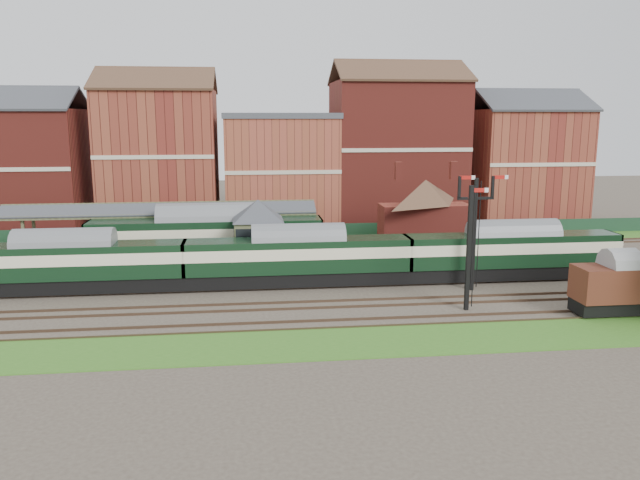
{
  "coord_description": "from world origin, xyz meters",
  "views": [
    {
      "loc": [
        -3.84,
        -44.01,
        12.11
      ],
      "look_at": [
        1.62,
        2.0,
        3.0
      ],
      "focal_mm": 35.0,
      "sensor_mm": 36.0,
      "label": 1
    }
  ],
  "objects": [
    {
      "name": "ground",
      "position": [
        0.0,
        0.0,
        0.0
      ],
      "size": [
        160.0,
        160.0,
        0.0
      ],
      "primitive_type": "plane",
      "color": "#473D33",
      "rests_on": "ground"
    },
    {
      "name": "grass_back",
      "position": [
        0.0,
        16.0,
        0.03
      ],
      "size": [
        90.0,
        4.5,
        0.06
      ],
      "primitive_type": "cube",
      "color": "#2D6619",
      "rests_on": "ground"
    },
    {
      "name": "grass_front",
      "position": [
        0.0,
        -12.0,
        0.03
      ],
      "size": [
        90.0,
        5.0,
        0.06
      ],
      "primitive_type": "cube",
      "color": "#2D6619",
      "rests_on": "ground"
    },
    {
      "name": "fence",
      "position": [
        0.0,
        18.0,
        0.75
      ],
      "size": [
        90.0,
        0.12,
        1.5
      ],
      "primitive_type": "cube",
      "color": "#193823",
      "rests_on": "ground"
    },
    {
      "name": "platform",
      "position": [
        -5.0,
        9.75,
        0.5
      ],
      "size": [
        55.0,
        3.4,
        1.0
      ],
      "primitive_type": "cube",
      "color": "#2D2D2D",
      "rests_on": "ground"
    },
    {
      "name": "signal_box",
      "position": [
        -3.0,
        3.25,
        3.19
      ],
      "size": [
        5.4,
        5.4,
        6.0
      ],
      "color": "#5A6F4F",
      "rests_on": "ground"
    },
    {
      "name": "brick_hut",
      "position": [
        5.0,
        3.25,
        1.2
      ],
      "size": [
        3.2,
        2.64,
        2.94
      ],
      "color": "maroon",
      "rests_on": "ground"
    },
    {
      "name": "station_building",
      "position": [
        12.0,
        9.75,
        3.96
      ],
      "size": [
        8.1,
        8.1,
        5.9
      ],
      "color": "maroon",
      "rests_on": "platform"
    },
    {
      "name": "canopy",
      "position": [
        -11.0,
        9.75,
        4.58
      ],
      "size": [
        26.0,
        3.89,
        4.08
      ],
      "color": "brown",
      "rests_on": "platform"
    },
    {
      "name": "semaphore_bracket",
      "position": [
        12.04,
        -2.5,
        4.63
      ],
      "size": [
        3.6,
        0.25,
        8.18
      ],
      "color": "black",
      "rests_on": "ground"
    },
    {
      "name": "semaphore_siding",
      "position": [
        10.02,
        -7.0,
        4.16
      ],
      "size": [
        1.23,
        0.25,
        8.0
      ],
      "color": "black",
      "rests_on": "ground"
    },
    {
      "name": "town_backdrop",
      "position": [
        -0.18,
        25.0,
        7.0
      ],
      "size": [
        69.0,
        10.0,
        16.0
      ],
      "color": "maroon",
      "rests_on": "ground"
    },
    {
      "name": "dmu_train",
      "position": [
        -0.2,
        0.0,
        2.2
      ],
      "size": [
        48.69,
        2.56,
        3.74
      ],
      "color": "black",
      "rests_on": "ground"
    },
    {
      "name": "platform_railcar",
      "position": [
        -7.14,
        6.5,
        2.52
      ],
      "size": [
        18.78,
        2.96,
        4.32
      ],
      "color": "black",
      "rests_on": "ground"
    },
    {
      "name": "goods_van_b",
      "position": [
        18.98,
        -9.0,
        1.86
      ],
      "size": [
        5.33,
        2.31,
        3.24
      ],
      "color": "black",
      "rests_on": "ground"
    }
  ]
}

